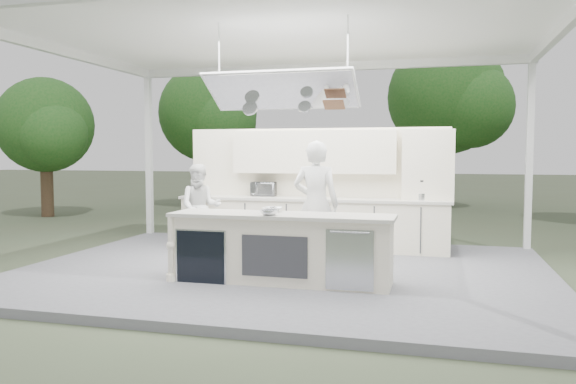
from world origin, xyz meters
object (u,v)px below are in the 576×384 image
(head_chef, at_px, (316,204))
(demo_island, at_px, (280,248))
(back_counter, at_px, (312,223))
(sous_chef, at_px, (200,207))

(head_chef, bearing_deg, demo_island, 77.57)
(back_counter, bearing_deg, sous_chef, -160.82)
(head_chef, xyz_separation_m, sous_chef, (-2.39, 1.02, -0.20))
(back_counter, relative_size, head_chef, 2.57)
(demo_island, bearing_deg, sous_chef, 134.85)
(sous_chef, bearing_deg, head_chef, -43.22)
(demo_island, height_order, sous_chef, sous_chef)
(demo_island, distance_m, sous_chef, 3.03)
(demo_island, bearing_deg, back_counter, 93.63)
(back_counter, relative_size, sous_chef, 3.21)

